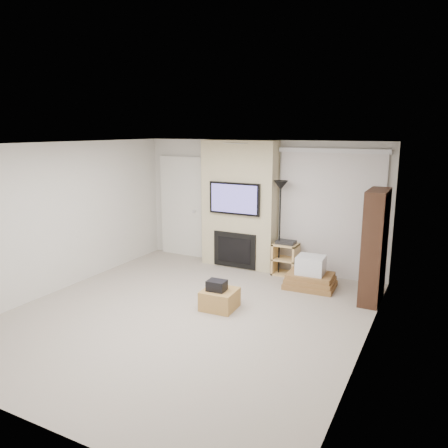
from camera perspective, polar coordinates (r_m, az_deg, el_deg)
The scene contains 16 objects.
floor at distance 6.65m, azimuth -4.83°, elevation -11.71°, with size 5.00×5.50×0.00m, color #A29689.
ceiling at distance 6.08m, azimuth -5.26°, elevation 10.35°, with size 5.00×5.50×0.00m, color white.
wall_back at distance 8.65m, azimuth 4.70°, elevation 2.58°, with size 5.00×2.50×0.00m, color beige.
wall_front at distance 4.29m, azimuth -25.21°, elevation -8.68°, with size 5.00×2.50×0.00m, color beige.
wall_left at distance 7.85m, azimuth -20.69°, elevation 0.83°, with size 5.50×2.50×0.00m, color beige.
wall_right at distance 5.39m, azimuth 18.16°, elevation -3.94°, with size 5.50×2.50×0.00m, color beige.
hvac_vent at distance 6.59m, azimuth 1.53°, elevation 10.51°, with size 0.35×0.18×0.01m, color silver.
ottoman at distance 6.79m, azimuth -0.57°, elevation -9.78°, with size 0.50×0.50×0.30m, color #A87C41.
black_bag at distance 6.68m, azimuth -0.95°, elevation -8.03°, with size 0.28×0.22×0.16m, color black.
fireplace_wall at distance 8.60m, azimuth 2.01°, elevation 2.47°, with size 1.50×0.47×2.50m.
entry_door at distance 9.48m, azimuth -5.51°, elevation 2.21°, with size 1.02×0.11×2.14m.
vertical_blinds at distance 8.18m, azimuth 13.66°, elevation 1.87°, with size 1.98×0.10×2.37m.
floor_lamp at distance 8.11m, azimuth 7.37°, elevation 2.98°, with size 0.26×0.26×1.78m.
av_stand at distance 8.34m, azimuth 8.04°, elevation -4.26°, with size 0.45×0.38×0.66m.
box_stack at distance 7.76m, azimuth 11.21°, elevation -6.65°, with size 0.87×0.68×0.57m.
bookshelf at distance 7.24m, azimuth 19.08°, elevation -2.80°, with size 0.30×0.80×1.80m.
Camera 1 is at (3.26, -5.14, 2.69)m, focal length 35.00 mm.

